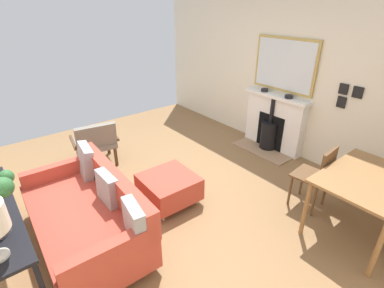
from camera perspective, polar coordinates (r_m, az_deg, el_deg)
ground_plane at (r=4.08m, az=-6.65°, el=-10.14°), size 5.17×6.18×0.01m
wall_left at (r=5.20m, az=18.02°, el=14.23°), size 0.12×6.18×2.86m
fireplace at (r=5.31m, az=15.77°, el=3.58°), size 0.57×1.20×1.00m
mirror_over_mantel at (r=5.10m, az=17.94°, el=14.77°), size 0.04×1.15×0.86m
mantel_bowl_near at (r=5.28m, az=14.26°, el=10.40°), size 0.13×0.13×0.05m
mantel_bowl_far at (r=5.01m, az=18.73°, el=8.96°), size 0.13×0.13×0.05m
sofa at (r=3.40m, az=-19.91°, el=-13.08°), size 0.98×1.77×0.83m
ottoman at (r=3.82m, az=-4.61°, el=-8.47°), size 0.68×0.68×0.39m
armchair_accent at (r=4.79m, az=-18.70°, el=0.53°), size 0.75×0.68×0.78m
dining_table at (r=3.64m, az=31.76°, el=-6.94°), size 1.14×0.84×0.74m
dining_chair_near_fireplace at (r=3.88m, az=23.84°, el=-5.40°), size 0.44×0.44×0.87m
photo_gallery_row at (r=4.66m, az=28.59°, el=8.63°), size 0.02×0.33×0.35m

